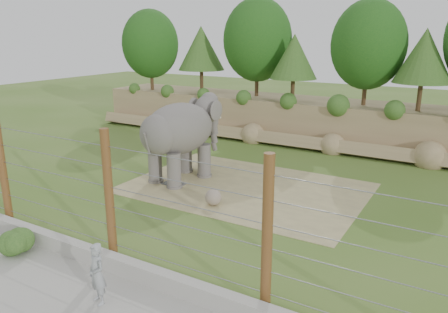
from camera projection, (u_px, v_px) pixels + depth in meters
The scene contains 11 objects.
ground at pixel (198, 209), 16.81m from camera, with size 90.00×90.00×0.00m, color #426A1F.
back_embankment at pixel (324, 77), 25.93m from camera, with size 30.00×5.52×8.77m.
dirt_patch at pixel (245, 188), 19.05m from camera, with size 10.00×7.00×0.02m, color #95885E.
drain_grate at pixel (174, 184), 19.47m from camera, with size 1.00×0.60×0.03m, color #262628.
elephant at pixel (179, 140), 19.65m from camera, with size 1.96×4.58×3.71m, color #615B57, non-canonical shape.
stone_ball at pixel (213, 197), 17.04m from camera, with size 0.64×0.64×0.64m, color gray.
retaining_wall at pixel (101, 258), 12.60m from camera, with size 26.00×0.35×0.50m, color #B0AEA3.
walkway at pixel (43, 301), 11.01m from camera, with size 26.00×4.00×0.01m, color #B0AEA3.
barrier_fence at pixel (109, 196), 12.54m from camera, with size 20.26×0.26×4.00m.
walkway_shrub at pixel (15, 242), 13.26m from camera, with size 0.80×0.80×0.80m, color #2C561F.
zookeeper at pixel (97, 274), 10.75m from camera, with size 0.58×0.38×1.60m, color #A7ACB0.
Camera 1 is at (8.82, -12.93, 6.54)m, focal length 35.00 mm.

